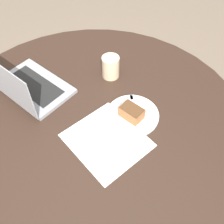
# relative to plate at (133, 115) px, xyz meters

# --- Properties ---
(ground_plane) EXTENTS (12.00, 12.00, 0.00)m
(ground_plane) POSITION_rel_plate_xyz_m (0.12, 0.13, -0.77)
(ground_plane) COLOR #6B5B4C
(dining_table) EXTENTS (1.35, 1.35, 0.76)m
(dining_table) POSITION_rel_plate_xyz_m (0.12, 0.13, -0.13)
(dining_table) COLOR black
(dining_table) RESTS_ON ground_plane
(paper_document) EXTENTS (0.33, 0.31, 0.00)m
(paper_document) POSITION_rel_plate_xyz_m (0.00, 0.17, -0.00)
(paper_document) COLOR white
(paper_document) RESTS_ON dining_table
(plate) EXTENTS (0.22, 0.22, 0.01)m
(plate) POSITION_rel_plate_xyz_m (0.00, 0.00, 0.00)
(plate) COLOR white
(plate) RESTS_ON dining_table
(cake_slice) EXTENTS (0.10, 0.06, 0.05)m
(cake_slice) POSITION_rel_plate_xyz_m (-0.00, 0.01, 0.03)
(cake_slice) COLOR brown
(cake_slice) RESTS_ON plate
(fork) EXTENTS (0.14, 0.14, 0.00)m
(fork) POSITION_rel_plate_xyz_m (0.02, -0.03, 0.01)
(fork) COLOR silver
(fork) RESTS_ON plate
(coffee_glass) EXTENTS (0.08, 0.08, 0.11)m
(coffee_glass) POSITION_rel_plate_xyz_m (0.24, -0.13, 0.05)
(coffee_glass) COLOR #C6AD89
(coffee_glass) RESTS_ON dining_table
(laptop) EXTENTS (0.34, 0.23, 0.22)m
(laptop) POSITION_rel_plate_xyz_m (0.45, 0.19, 0.03)
(laptop) COLOR gray
(laptop) RESTS_ON dining_table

